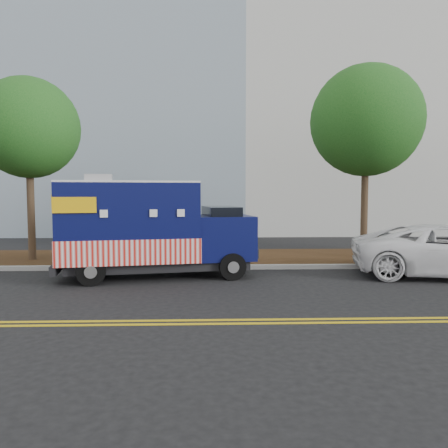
{
  "coord_description": "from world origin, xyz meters",
  "views": [
    {
      "loc": [
        -0.07,
        -12.98,
        2.52
      ],
      "look_at": [
        0.38,
        0.6,
        1.57
      ],
      "focal_mm": 35.0,
      "sensor_mm": 36.0,
      "label": 1
    }
  ],
  "objects": [
    {
      "name": "tree_a",
      "position": [
        -6.47,
        2.86,
        4.82
      ],
      "size": [
        3.55,
        3.55,
        6.62
      ],
      "color": "#38281C",
      "rests_on": "ground"
    },
    {
      "name": "food_truck",
      "position": [
        -1.95,
        0.16,
        1.39
      ],
      "size": [
        6.11,
        3.11,
        3.08
      ],
      "rotation": [
        0.0,
        0.0,
        0.17
      ],
      "color": "black",
      "rests_on": "ground"
    },
    {
      "name": "sign_post",
      "position": [
        -4.57,
        1.58,
        1.2
      ],
      "size": [
        0.06,
        0.06,
        2.4
      ],
      "primitive_type": "cube",
      "color": "#473828",
      "rests_on": "ground"
    },
    {
      "name": "ground",
      "position": [
        0.0,
        0.0,
        0.0
      ],
      "size": [
        120.0,
        120.0,
        0.0
      ],
      "primitive_type": "plane",
      "color": "black",
      "rests_on": "ground"
    },
    {
      "name": "curb",
      "position": [
        0.0,
        1.4,
        0.07
      ],
      "size": [
        120.0,
        0.18,
        0.15
      ],
      "primitive_type": "cube",
      "color": "#9E9E99",
      "rests_on": "ground"
    },
    {
      "name": "centerline_far",
      "position": [
        0.0,
        -4.7,
        0.01
      ],
      "size": [
        120.0,
        0.1,
        0.01
      ],
      "primitive_type": "cube",
      "color": "gold",
      "rests_on": "ground"
    },
    {
      "name": "centerline_near",
      "position": [
        0.0,
        -4.45,
        0.01
      ],
      "size": [
        120.0,
        0.1,
        0.01
      ],
      "primitive_type": "cube",
      "color": "gold",
      "rests_on": "ground"
    },
    {
      "name": "mulch_strip",
      "position": [
        0.0,
        3.5,
        0.07
      ],
      "size": [
        120.0,
        4.0,
        0.15
      ],
      "primitive_type": "cube",
      "color": "black",
      "rests_on": "ground"
    },
    {
      "name": "tree_c",
      "position": [
        5.74,
        3.19,
        5.2
      ],
      "size": [
        4.1,
        4.1,
        7.26
      ],
      "color": "#38281C",
      "rests_on": "ground"
    },
    {
      "name": "office_building",
      "position": [
        2.0,
        22.0,
        15.2
      ],
      "size": [
        46.0,
        20.0,
        30.4
      ],
      "color": "silver",
      "rests_on": "ground"
    }
  ]
}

